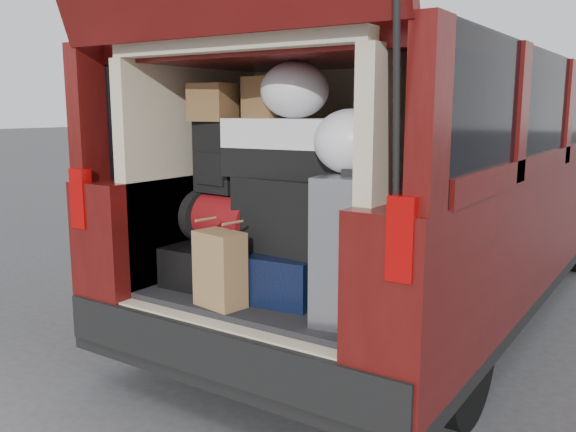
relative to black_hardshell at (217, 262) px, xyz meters
name	(u,v)px	position (x,y,z in m)	size (l,w,h in m)	color
ground	(261,407)	(0.39, -0.15, -0.65)	(80.00, 80.00, 0.00)	#353537
minivan	(412,186)	(0.39, 1.70, 0.26)	(1.90, 5.35, 2.77)	black
load_floor	(291,338)	(0.39, 0.12, -0.38)	(1.24, 1.05, 0.55)	black
black_hardshell	(217,262)	(0.00, 0.00, 0.00)	(0.38, 0.52, 0.21)	black
navy_hardshell	(287,271)	(0.43, 0.02, 0.01)	(0.43, 0.53, 0.23)	black
silver_roller	(354,247)	(0.87, -0.10, 0.21)	(0.27, 0.42, 0.64)	silver
kraft_bag	(220,269)	(0.28, -0.31, 0.07)	(0.23, 0.15, 0.35)	#9E7B47
red_duffel	(229,219)	(0.07, 0.02, 0.24)	(0.42, 0.27, 0.27)	maroon
black_soft_case	(289,214)	(0.46, 0.01, 0.30)	(0.50, 0.30, 0.36)	black
backpack	(220,157)	(0.02, 0.02, 0.56)	(0.26, 0.16, 0.37)	black
twotone_duffel	(293,148)	(0.44, 0.06, 0.62)	(0.62, 0.32, 0.28)	silver
grocery_sack_lower	(213,102)	(-0.01, 0.00, 0.84)	(0.21, 0.17, 0.19)	brown
grocery_sack_upper	(267,97)	(0.27, 0.09, 0.86)	(0.20, 0.17, 0.20)	brown
plastic_bag_center	(294,90)	(0.47, 0.03, 0.89)	(0.33, 0.31, 0.26)	white
plastic_bag_right	(350,142)	(0.84, -0.11, 0.67)	(0.32, 0.30, 0.28)	white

